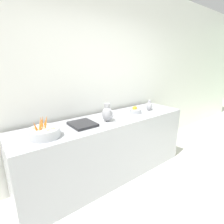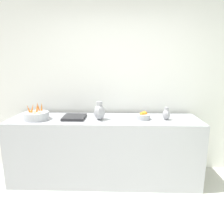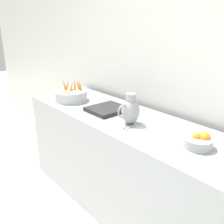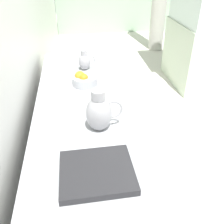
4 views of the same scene
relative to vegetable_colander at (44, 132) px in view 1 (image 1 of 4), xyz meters
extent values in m
cube|color=silver|center=(-0.54, 1.43, 0.51)|extent=(0.10, 9.64, 3.00)
cube|color=#9EA0A5|center=(-0.08, 0.93, -0.52)|extent=(0.68, 2.66, 0.93)
cylinder|color=#ADAFB5|center=(0.00, 0.00, -0.01)|extent=(0.34, 0.34, 0.11)
torus|color=#ADAFB5|center=(0.00, 0.00, -0.05)|extent=(0.20, 0.20, 0.01)
cone|color=orange|center=(0.02, -0.04, 0.09)|extent=(0.08, 0.07, 0.15)
cone|color=orange|center=(-0.08, 0.05, 0.09)|extent=(0.09, 0.07, 0.15)
cone|color=orange|center=(-0.05, 0.00, 0.09)|extent=(0.06, 0.07, 0.16)
cone|color=orange|center=(0.00, 0.02, 0.08)|extent=(0.04, 0.07, 0.13)
cone|color=orange|center=(-0.09, 0.01, 0.09)|extent=(0.05, 0.06, 0.14)
cone|color=orange|center=(0.02, -0.09, 0.09)|extent=(0.05, 0.07, 0.13)
ellipsoid|color=tan|center=(0.07, 0.07, 0.04)|extent=(0.06, 0.05, 0.05)
ellipsoid|color=tan|center=(0.00, -0.01, 0.04)|extent=(0.06, 0.05, 0.05)
ellipsoid|color=tan|center=(-0.05, -0.09, 0.04)|extent=(0.05, 0.05, 0.04)
ellipsoid|color=#9E7F56|center=(-0.02, -0.03, 0.04)|extent=(0.05, 0.04, 0.04)
ellipsoid|color=tan|center=(0.09, 0.02, 0.04)|extent=(0.05, 0.04, 0.04)
cylinder|color=#9EA0A5|center=(-0.07, 1.47, -0.03)|extent=(0.19, 0.19, 0.07)
sphere|color=orange|center=(-0.10, 1.49, 0.01)|extent=(0.08, 0.08, 0.08)
sphere|color=orange|center=(-0.07, 1.45, 0.01)|extent=(0.07, 0.07, 0.07)
ellipsoid|color=#939399|center=(-0.02, 0.87, 0.05)|extent=(0.15, 0.15, 0.21)
cylinder|color=#939399|center=(-0.02, 0.87, 0.17)|extent=(0.08, 0.08, 0.06)
torus|color=#939399|center=(0.06, 0.87, 0.07)|extent=(0.11, 0.01, 0.11)
ellipsoid|color=#939399|center=(-0.05, 1.78, 0.01)|extent=(0.10, 0.10, 0.14)
cylinder|color=#939399|center=(-0.05, 1.78, 0.10)|extent=(0.06, 0.06, 0.04)
torus|color=#939399|center=(0.01, 1.78, 0.03)|extent=(0.08, 0.01, 0.08)
cube|color=#232326|center=(-0.07, 0.51, -0.04)|extent=(0.34, 0.30, 0.04)
camera|label=1|loc=(1.86, -0.51, 0.73)|focal=28.07mm
camera|label=2|loc=(2.80, 1.14, 0.69)|focal=34.19mm
camera|label=3|loc=(1.38, 2.28, 0.75)|focal=41.81mm
camera|label=4|loc=(-0.13, -0.30, 0.80)|focal=39.52mm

